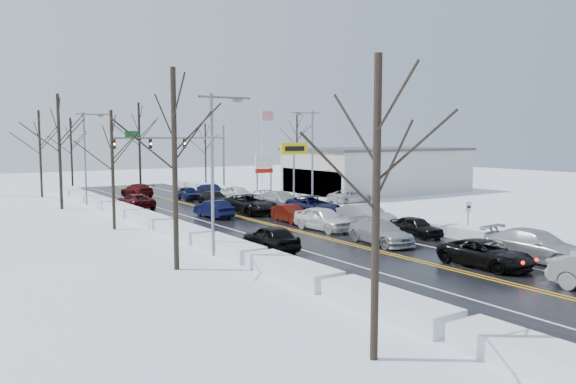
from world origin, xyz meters
TOP-DOWN VIEW (x-y plane):
  - ground at (0.00, 0.00)m, footprint 160.00×160.00m
  - road_surface at (0.00, 2.00)m, footprint 14.00×84.00m
  - snow_bank_left at (-7.60, 2.00)m, footprint 1.70×72.00m
  - snow_bank_right at (7.60, 2.00)m, footprint 1.70×72.00m
  - traffic_signal_mast at (3.45, 27.99)m, footprint 13.28×0.39m
  - tires_plus_sign at (10.50, 15.99)m, footprint 3.20×0.34m
  - used_vehicles_sign at (10.50, 22.00)m, footprint 2.20×0.22m
  - speed_limit_sign at (8.20, -8.00)m, footprint 0.55×0.09m
  - flagpole at (15.17, 30.00)m, footprint 1.87×1.20m
  - dealership_building at (23.98, 18.00)m, footprint 20.40×12.40m
  - streetlight_ne at (8.30, 10.00)m, footprint 3.20×0.25m
  - streetlight_sw at (-8.30, -4.00)m, footprint 3.20×0.25m
  - streetlight_nw at (-8.30, 24.00)m, footprint 3.20×0.25m
  - tree_left_a at (-11.00, -20.00)m, footprint 3.60×3.60m
  - tree_left_b at (-11.50, -6.00)m, footprint 4.00×4.00m
  - tree_left_c at (-10.50, 8.00)m, footprint 3.40×3.40m
  - tree_left_d at (-11.20, 22.00)m, footprint 4.20×4.20m
  - tree_left_e at (-10.80, 34.00)m, footprint 3.80×3.80m
  - tree_far_b at (-6.00, 41.00)m, footprint 3.60×3.60m
  - tree_far_c at (2.00, 39.00)m, footprint 4.40×4.40m
  - tree_far_d at (12.00, 40.50)m, footprint 3.40×3.40m
  - tree_far_e at (28.00, 41.00)m, footprint 4.20×4.20m
  - queued_car_2 at (1.89, -14.20)m, footprint 2.48×5.02m
  - queued_car_3 at (1.68, -6.63)m, footprint 2.53×5.23m
  - queued_car_4 at (1.75, -0.62)m, footprint 2.30×5.03m
  - queued_car_5 at (1.93, 3.76)m, footprint 1.69×4.21m
  - queued_car_6 at (1.81, 9.89)m, footprint 3.03×6.07m
  - queued_car_7 at (1.66, 16.58)m, footprint 2.17×4.86m
  - queued_car_8 at (1.62, 22.57)m, footprint 1.97×4.24m
  - queued_car_11 at (5.26, -14.84)m, footprint 2.65×5.86m
  - queued_car_12 at (5.40, -6.02)m, footprint 1.61×3.94m
  - queued_car_13 at (5.25, -1.19)m, footprint 1.97×5.19m
  - queued_car_14 at (5.37, 5.46)m, footprint 3.66×6.48m
  - queued_car_15 at (5.22, 10.26)m, footprint 3.13×6.09m
  - queued_car_16 at (5.08, 18.20)m, footprint 2.12×4.91m
  - queued_car_17 at (5.05, 24.31)m, footprint 1.87×4.22m
  - oncoming_car_0 at (-1.90, 9.49)m, footprint 1.81×4.43m
  - oncoming_car_1 at (-5.44, 18.72)m, footprint 2.63×5.10m
  - oncoming_car_2 at (-1.91, 28.67)m, footprint 2.61×5.29m
  - oncoming_car_3 at (-5.08, -4.59)m, footprint 1.94×4.52m
  - parked_car_0 at (14.00, 11.00)m, footprint 5.12×2.68m
  - parked_car_1 at (16.90, 16.34)m, footprint 2.18×4.98m
  - parked_car_2 at (15.01, 22.69)m, footprint 2.00×4.06m

SIDE VIEW (x-z plane):
  - ground at x=0.00m, z-range 0.00..0.00m
  - snow_bank_left at x=-7.60m, z-range -0.39..0.39m
  - snow_bank_right at x=7.60m, z-range -0.39..0.39m
  - queued_car_2 at x=1.89m, z-range -0.68..0.68m
  - queued_car_3 at x=1.68m, z-range -0.73..0.73m
  - queued_car_4 at x=1.75m, z-range -0.84..0.84m
  - queued_car_5 at x=1.93m, z-range -0.68..0.68m
  - queued_car_6 at x=1.81m, z-range -0.83..0.83m
  - queued_car_7 at x=1.66m, z-range -0.69..0.69m
  - queued_car_8 at x=1.62m, z-range -0.70..0.70m
  - queued_car_11 at x=5.26m, z-range -0.83..0.83m
  - queued_car_12 at x=5.40m, z-range -0.67..0.67m
  - queued_car_13 at x=5.25m, z-range -0.85..0.85m
  - queued_car_14 at x=5.37m, z-range -0.85..0.85m
  - queued_car_15 at x=5.22m, z-range -0.84..0.84m
  - queued_car_16 at x=5.08m, z-range -0.82..0.82m
  - queued_car_17 at x=5.05m, z-range -0.67..0.67m
  - oncoming_car_0 at x=-1.90m, z-range -0.71..0.71m
  - oncoming_car_1 at x=-5.44m, z-range -0.69..0.69m
  - oncoming_car_2 at x=-1.91m, z-range -0.74..0.74m
  - oncoming_car_3 at x=-5.08m, z-range -0.76..0.76m
  - parked_car_0 at x=14.00m, z-range -0.69..0.69m
  - parked_car_1 at x=16.90m, z-range -0.71..0.71m
  - parked_car_2 at x=15.01m, z-range -0.67..0.67m
  - road_surface at x=0.00m, z-range 0.00..0.01m
  - speed_limit_sign at x=8.20m, z-range 0.46..2.81m
  - dealership_building at x=23.98m, z-range 0.01..5.31m
  - used_vehicles_sign at x=10.50m, z-range 0.99..5.64m
  - tires_plus_sign at x=10.50m, z-range 1.99..7.99m
  - streetlight_ne at x=8.30m, z-range 0.81..9.81m
  - streetlight_sw at x=-8.30m, z-range 0.81..9.81m
  - streetlight_nw at x=-8.30m, z-range 0.81..9.81m
  - traffic_signal_mast at x=3.45m, z-range 1.48..9.48m
  - flagpole at x=15.17m, z-range 0.93..10.93m
  - tree_left_c at x=-10.50m, z-range 1.69..10.19m
  - tree_far_d at x=12.00m, z-range 1.69..10.19m
  - tree_left_a at x=-11.00m, z-range 1.79..10.79m
  - tree_far_b at x=-6.00m, z-range 1.79..10.79m
  - tree_left_e at x=-10.80m, z-range 1.89..11.39m
  - tree_left_b at x=-11.50m, z-range 1.99..11.99m
  - tree_left_d at x=-11.20m, z-range 2.08..12.58m
  - tree_far_e at x=28.00m, z-range 2.08..12.58m
  - tree_far_c at x=2.00m, z-range 2.18..13.18m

